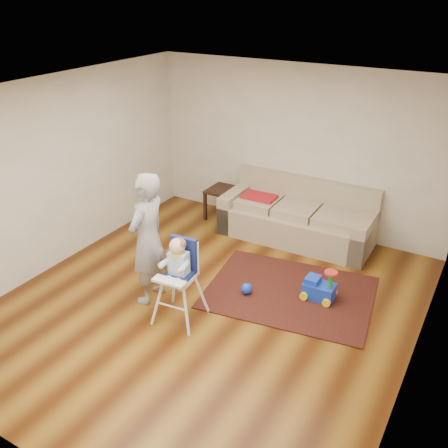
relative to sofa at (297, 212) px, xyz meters
The scene contains 9 objects.
ground 2.36m from the sofa, 96.23° to the right, with size 5.50×5.50×0.00m, color #431F08.
room_envelope 2.28m from the sofa, 98.05° to the right, with size 5.04×5.52×2.72m.
sofa is the anchor object (origin of this frame).
side_table 1.43m from the sofa, behind, with size 0.54×0.54×0.54m, color black, non-canonical shape.
area_rug 1.68m from the sofa, 69.96° to the right, with size 2.17×1.63×0.02m, color black.
ride_on_toy 1.75m from the sofa, 57.15° to the right, with size 0.41×0.29×0.44m, color blue, non-canonical shape.
toy_ball 1.89m from the sofa, 87.85° to the right, with size 0.15×0.15×0.15m, color blue.
high_chair 2.75m from the sofa, 98.47° to the right, with size 0.57×0.57×1.13m.
adult 2.76m from the sofa, 111.18° to the right, with size 0.64×0.42×1.76m, color gray.
Camera 1 is at (2.88, -4.55, 3.81)m, focal length 40.00 mm.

